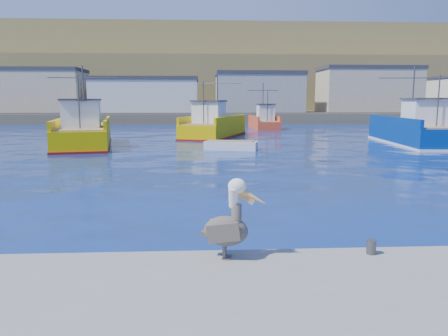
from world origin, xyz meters
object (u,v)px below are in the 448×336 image
at_px(skiff_mid, 231,146).
at_px(skiff_far, 405,129).
at_px(trawler_blue, 418,131).
at_px(trawler_yellow_b, 213,127).
at_px(boat_orange, 264,121).
at_px(pelican, 228,224).
at_px(trawler_yellow_a, 84,133).

xyz_separation_m(skiff_mid, skiff_far, (22.57, 19.28, 0.00)).
distance_m(trawler_blue, skiff_mid, 16.54).
xyz_separation_m(trawler_yellow_b, boat_orange, (7.05, 12.62, -0.03)).
bearing_deg(pelican, skiff_far, 60.69).
distance_m(trawler_yellow_a, pelican, 29.27).
bearing_deg(pelican, skiff_mid, 85.82).
height_order(trawler_blue, skiff_far, trawler_blue).
bearing_deg(boat_orange, trawler_yellow_a, -130.29).
xyz_separation_m(trawler_yellow_b, skiff_mid, (0.95, -11.89, -0.76)).
bearing_deg(skiff_far, boat_orange, 162.37).
height_order(trawler_blue, skiff_mid, trawler_blue).
height_order(trawler_blue, boat_orange, trawler_blue).
height_order(skiff_mid, pelican, pelican).
xyz_separation_m(boat_orange, pelican, (-7.86, -48.56, 0.19)).
bearing_deg(trawler_blue, skiff_mid, -167.65).
xyz_separation_m(trawler_yellow_b, skiff_far, (23.52, 7.39, -0.76)).
height_order(trawler_yellow_a, trawler_blue, trawler_blue).
distance_m(trawler_yellow_b, skiff_mid, 11.95).
bearing_deg(pelican, boat_orange, 80.80).
bearing_deg(skiff_mid, skiff_far, 40.50).
distance_m(skiff_mid, skiff_far, 29.68).
bearing_deg(skiff_far, pelican, -119.31).
bearing_deg(trawler_yellow_a, trawler_blue, 0.13).
height_order(boat_orange, skiff_far, boat_orange).
distance_m(trawler_yellow_a, skiff_mid, 12.26).
distance_m(trawler_yellow_a, skiff_far, 37.78).
xyz_separation_m(trawler_blue, pelican, (-17.90, -27.58, 0.09)).
height_order(trawler_yellow_a, skiff_far, trawler_yellow_a).
distance_m(trawler_yellow_b, skiff_far, 24.67).
relative_size(trawler_blue, boat_orange, 1.64).
distance_m(trawler_blue, boat_orange, 23.25).
bearing_deg(trawler_yellow_a, pelican, -70.08).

